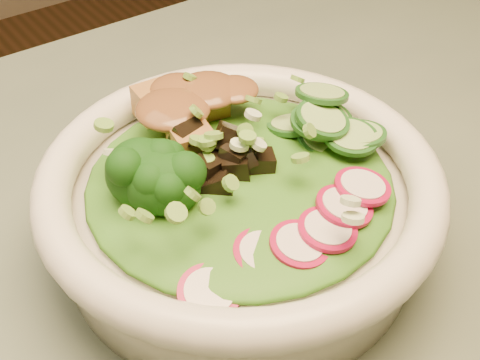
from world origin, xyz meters
TOP-DOWN VIEW (x-y plane):
  - salad_bowl at (0.15, 0.08)m, footprint 0.24×0.24m
  - lettuce_bed at (0.15, 0.08)m, footprint 0.18×0.18m
  - broccoli_florets at (0.09, 0.08)m, footprint 0.09×0.08m
  - radish_slices at (0.15, 0.02)m, footprint 0.11×0.06m
  - cucumber_slices at (0.21, 0.08)m, footprint 0.08×0.08m
  - mushroom_heap at (0.15, 0.09)m, footprint 0.08×0.08m
  - tofu_cubes at (0.15, 0.14)m, footprint 0.09×0.07m
  - peanut_sauce at (0.15, 0.14)m, footprint 0.06×0.05m
  - scallion_garnish at (0.15, 0.08)m, footprint 0.17×0.17m

SIDE VIEW (x-z plane):
  - salad_bowl at x=0.15m, z-range 0.75..0.82m
  - lettuce_bed at x=0.15m, z-range 0.79..0.82m
  - radish_slices at x=0.15m, z-range 0.80..0.82m
  - cucumber_slices at x=0.21m, z-range 0.80..0.83m
  - tofu_cubes at x=0.15m, z-range 0.80..0.83m
  - mushroom_heap at x=0.15m, z-range 0.80..0.84m
  - broccoli_florets at x=0.09m, z-range 0.80..0.84m
  - scallion_garnish at x=0.15m, z-range 0.82..0.84m
  - peanut_sauce at x=0.15m, z-range 0.82..0.83m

